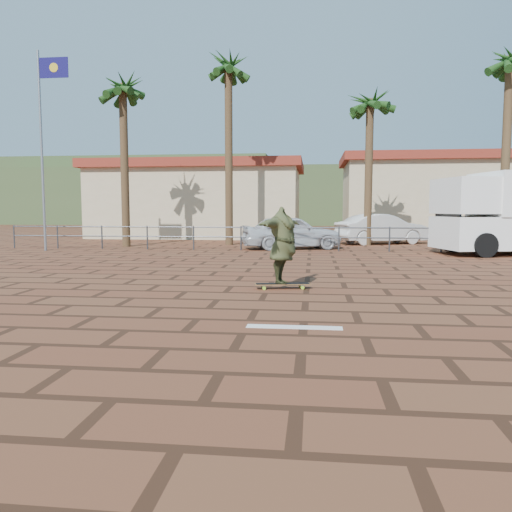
# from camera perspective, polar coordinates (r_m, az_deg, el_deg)

# --- Properties ---
(ground) EXTENTS (120.00, 120.00, 0.00)m
(ground) POSITION_cam_1_polar(r_m,az_deg,el_deg) (8.60, -0.00, -6.15)
(ground) COLOR brown
(ground) RESTS_ON ground
(paint_stripe) EXTENTS (1.40, 0.22, 0.01)m
(paint_stripe) POSITION_cam_1_polar(r_m,az_deg,el_deg) (7.37, 4.39, -8.10)
(paint_stripe) COLOR white
(paint_stripe) RESTS_ON ground
(guardrail) EXTENTS (24.06, 0.06, 1.00)m
(guardrail) POSITION_cam_1_polar(r_m,az_deg,el_deg) (20.41, 3.84, 2.51)
(guardrail) COLOR #47494F
(guardrail) RESTS_ON ground
(flagpole) EXTENTS (1.30, 0.10, 8.00)m
(flagpole) POSITION_cam_1_polar(r_m,az_deg,el_deg) (22.38, -23.06, 12.51)
(flagpole) COLOR gray
(flagpole) RESTS_ON ground
(palm_far_left) EXTENTS (2.40, 2.40, 8.25)m
(palm_far_left) POSITION_cam_1_polar(r_m,az_deg,el_deg) (23.99, -14.99, 17.56)
(palm_far_left) COLOR brown
(palm_far_left) RESTS_ON ground
(palm_left) EXTENTS (2.40, 2.40, 9.45)m
(palm_left) POSITION_cam_1_polar(r_m,az_deg,el_deg) (24.50, -3.17, 20.17)
(palm_left) COLOR brown
(palm_left) RESTS_ON ground
(palm_center) EXTENTS (2.40, 2.40, 7.75)m
(palm_center) POSITION_cam_1_polar(r_m,az_deg,el_deg) (24.44, 12.91, 16.25)
(palm_center) COLOR brown
(palm_center) RESTS_ON ground
(palm_right) EXTENTS (2.40, 2.40, 9.05)m
(palm_right) POSITION_cam_1_polar(r_m,az_deg,el_deg) (24.48, 27.03, 18.72)
(palm_right) COLOR brown
(palm_right) RESTS_ON ground
(building_west) EXTENTS (12.60, 7.60, 4.50)m
(building_west) POSITION_cam_1_polar(r_m,az_deg,el_deg) (31.16, -6.41, 6.45)
(building_west) COLOR beige
(building_west) RESTS_ON ground
(building_east) EXTENTS (10.60, 6.60, 5.00)m
(building_east) POSITION_cam_1_polar(r_m,az_deg,el_deg) (33.13, 18.93, 6.57)
(building_east) COLOR beige
(building_east) RESTS_ON ground
(hill_front) EXTENTS (70.00, 18.00, 6.00)m
(hill_front) POSITION_cam_1_polar(r_m,az_deg,el_deg) (58.39, 5.63, 6.69)
(hill_front) COLOR #384C28
(hill_front) RESTS_ON ground
(hill_back) EXTENTS (35.00, 14.00, 8.00)m
(hill_back) POSITION_cam_1_polar(r_m,az_deg,el_deg) (68.37, -13.19, 7.23)
(hill_back) COLOR #384C28
(hill_back) RESTS_ON ground
(longboard) EXTENTS (1.23, 0.49, 0.12)m
(longboard) POSITION_cam_1_polar(r_m,az_deg,el_deg) (10.79, 3.06, -3.26)
(longboard) COLOR olive
(longboard) RESTS_ON ground
(skateboarder) EXTENTS (1.17, 2.10, 1.65)m
(skateboarder) POSITION_cam_1_polar(r_m,az_deg,el_deg) (10.69, 3.08, 1.24)
(skateboarder) COLOR #3C4022
(skateboarder) RESTS_ON longboard
(car_silver) EXTENTS (4.55, 2.90, 1.44)m
(car_silver) POSITION_cam_1_polar(r_m,az_deg,el_deg) (21.41, 4.06, 2.75)
(car_silver) COLOR silver
(car_silver) RESTS_ON ground
(car_white) EXTENTS (4.68, 3.13, 1.46)m
(car_white) POSITION_cam_1_polar(r_m,az_deg,el_deg) (25.11, 14.17, 3.02)
(car_white) COLOR silver
(car_white) RESTS_ON ground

